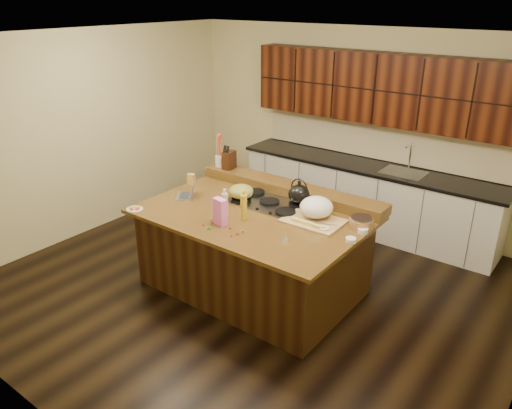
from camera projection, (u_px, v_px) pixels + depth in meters
The scene contains 31 objects.
room at pixel (253, 175), 5.17m from camera, with size 5.52×5.02×2.72m.
island at pixel (253, 250), 5.52m from camera, with size 2.40×1.60×0.92m.
back_ledge at pixel (289, 189), 5.83m from camera, with size 2.40×0.30×0.12m, color black.
cooktop at pixel (270, 203), 5.55m from camera, with size 0.92×0.52×0.05m.
back_counter at pixel (370, 161), 6.78m from camera, with size 3.70×0.66×2.40m.
kettle at pixel (299, 194), 5.43m from camera, with size 0.24×0.24×0.21m, color black.
green_bowl at pixel (241, 191), 5.58m from camera, with size 0.28×0.28×0.15m, color olive.
laptop at pixel (188, 192), 5.75m from camera, with size 0.34×0.35×0.19m.
oil_bottle at pixel (244, 207), 5.13m from camera, with size 0.07×0.07×0.27m, color gold.
vinegar_bottle at pixel (225, 205), 5.23m from camera, with size 0.06×0.06×0.25m, color silver.
wooden_tray at pixel (316, 210), 5.13m from camera, with size 0.60×0.48×0.24m.
ramekin_a at pixel (324, 230), 4.91m from camera, with size 0.10×0.10×0.04m, color white.
ramekin_b at pixel (351, 240), 4.70m from camera, with size 0.10×0.10×0.04m, color white.
ramekin_c at pixel (363, 231), 4.89m from camera, with size 0.10×0.10×0.04m, color white.
strainer_bowl at pixel (361, 223), 4.99m from camera, with size 0.24×0.24×0.09m, color #996B3F.
kitchen_timer at pixel (285, 237), 4.73m from camera, with size 0.08×0.08×0.07m, color silver.
pink_bag at pixel (220, 212), 5.02m from camera, with size 0.15×0.08×0.28m, color #F372D0.
candy_plate at pixel (135, 209), 5.42m from camera, with size 0.18×0.18×0.01m, color white.
package_box at pixel (191, 179), 6.13m from camera, with size 0.09×0.06×0.12m, color gold.
utensil_crock at pixel (220, 161), 6.37m from camera, with size 0.12×0.12×0.14m, color white.
knife_block at pixel (229, 160), 6.27m from camera, with size 0.11×0.18×0.23m, color black.
gumdrop_0 at pixel (231, 236), 4.81m from camera, with size 0.02×0.02×0.02m, color red.
gumdrop_1 at pixel (243, 231), 4.90m from camera, with size 0.02×0.02×0.02m, color #198C26.
gumdrop_2 at pixel (230, 228), 4.97m from camera, with size 0.02×0.02×0.02m, color red.
gumdrop_3 at pixel (210, 229), 4.96m from camera, with size 0.02×0.02×0.02m, color #198C26.
gumdrop_4 at pixel (212, 222), 5.09m from camera, with size 0.02×0.02×0.02m, color red.
gumdrop_5 at pixel (211, 220), 5.14m from camera, with size 0.02×0.02×0.02m, color #198C26.
gumdrop_6 at pixel (237, 234), 4.85m from camera, with size 0.02×0.02×0.02m, color red.
gumdrop_7 at pixel (207, 229), 4.96m from camera, with size 0.02×0.02×0.02m, color #198C26.
gumdrop_8 at pixel (204, 225), 5.04m from camera, with size 0.02×0.02×0.02m, color red.
gumdrop_9 at pixel (209, 227), 4.99m from camera, with size 0.02×0.02×0.02m, color #198C26.
Camera 1 is at (2.97, -3.87, 3.09)m, focal length 35.00 mm.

